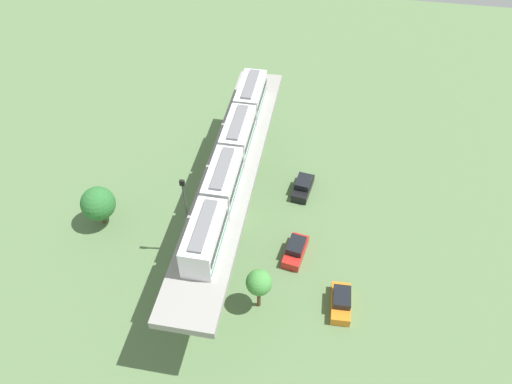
# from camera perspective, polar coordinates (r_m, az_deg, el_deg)

# --- Properties ---
(ground_plane) EXTENTS (120.00, 120.00, 0.00)m
(ground_plane) POSITION_cam_1_polar(r_m,az_deg,el_deg) (54.97, -2.61, -3.16)
(ground_plane) COLOR #5B7A4C
(viaduct) EXTENTS (5.20, 35.80, 7.62)m
(viaduct) POSITION_cam_1_polar(r_m,az_deg,el_deg) (50.64, -2.83, 1.28)
(viaduct) COLOR #999691
(viaduct) RESTS_ON ground
(train) EXTENTS (2.64, 27.45, 3.24)m
(train) POSITION_cam_1_polar(r_m,az_deg,el_deg) (48.62, -2.91, 4.15)
(train) COLOR white
(train) RESTS_ON viaduct
(parked_car_red) EXTENTS (2.45, 4.43, 1.76)m
(parked_car_red) POSITION_cam_1_polar(r_m,az_deg,el_deg) (51.40, 4.61, -6.72)
(parked_car_red) COLOR red
(parked_car_red) RESTS_ON ground
(parked_car_orange) EXTENTS (1.97, 4.27, 1.76)m
(parked_car_orange) POSITION_cam_1_polar(r_m,az_deg,el_deg) (48.41, 9.81, -12.42)
(parked_car_orange) COLOR orange
(parked_car_orange) RESTS_ON ground
(parked_car_black) EXTENTS (2.37, 4.41, 1.76)m
(parked_car_black) POSITION_cam_1_polar(r_m,az_deg,el_deg) (57.65, 5.47, 0.64)
(parked_car_black) COLOR black
(parked_car_black) RESTS_ON ground
(tree_near_viaduct) EXTENTS (3.69, 3.69, 4.87)m
(tree_near_viaduct) POSITION_cam_1_polar(r_m,az_deg,el_deg) (55.01, -17.81, -1.29)
(tree_near_viaduct) COLOR brown
(tree_near_viaduct) RESTS_ON ground
(tree_mid_lot) EXTENTS (2.44, 2.44, 4.99)m
(tree_mid_lot) POSITION_cam_1_polar(r_m,az_deg,el_deg) (45.31, 0.35, -10.47)
(tree_mid_lot) COLOR brown
(tree_mid_lot) RESTS_ON ground
(signal_post) EXTENTS (0.44, 0.28, 10.22)m
(signal_post) POSITION_cam_1_polar(r_m,az_deg,el_deg) (48.32, -8.01, -2.57)
(signal_post) COLOR #4C4C51
(signal_post) RESTS_ON ground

